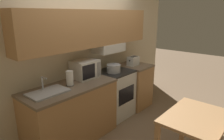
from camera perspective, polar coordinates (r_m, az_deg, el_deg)
The scene contains 11 objects.
ground_plane at distance 4.04m, azimuth -6.78°, elevation -13.33°, with size 16.00×16.00×0.00m, color #7F664C.
wall_back at distance 3.53m, azimuth -6.76°, elevation 7.73°, with size 5.08×0.38×2.55m.
lower_counter_main at distance 3.25m, azimuth -11.47°, elevation -12.04°, with size 1.45×0.66×0.91m.
lower_counter_right_stub at distance 4.38m, azimuth 6.17°, elevation -4.32°, with size 0.60×0.66×0.91m.
stove_range at distance 3.92m, azimuth 0.62°, elevation -6.69°, with size 0.65×0.61×0.91m.
cooking_pot at distance 3.67m, azimuth 0.45°, elevation 0.56°, with size 0.34×0.27×0.15m.
microwave at distance 3.38m, azimuth -7.73°, elevation 0.28°, with size 0.43×0.35×0.30m.
toaster at distance 4.18m, azimuth 6.07°, elevation 2.61°, with size 0.25×0.16×0.18m.
sink_basin at distance 2.88m, azimuth -17.81°, elevation -5.99°, with size 0.53×0.34×0.22m.
paper_towel_roll at distance 3.06m, azimuth -11.98°, elevation -2.33°, with size 0.12×0.12×0.23m.
dining_table at distance 2.79m, azimuth 22.76°, elevation -14.24°, with size 0.91×0.68×0.75m.
Camera 1 is at (-2.33, -2.64, 1.97)m, focal length 32.00 mm.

